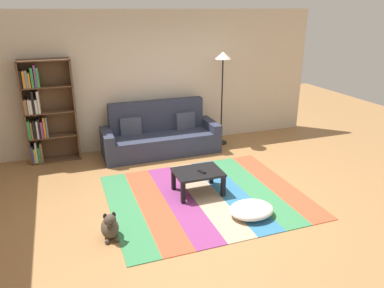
{
  "coord_description": "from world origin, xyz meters",
  "views": [
    {
      "loc": [
        -1.9,
        -4.66,
        2.72
      ],
      "look_at": [
        0.0,
        0.58,
        0.65
      ],
      "focal_mm": 34.48,
      "sensor_mm": 36.0,
      "label": 1
    }
  ],
  "objects_px": {
    "coffee_table": "(198,175)",
    "tv_remote": "(202,171)",
    "standing_lamp": "(223,68)",
    "couch": "(160,136)",
    "dog": "(110,227)",
    "pouf": "(251,210)",
    "bookshelf": "(43,112)"
  },
  "relations": [
    {
      "from": "coffee_table",
      "to": "tv_remote",
      "type": "bearing_deg",
      "value": -50.85
    },
    {
      "from": "standing_lamp",
      "to": "tv_remote",
      "type": "bearing_deg",
      "value": -121.39
    },
    {
      "from": "couch",
      "to": "dog",
      "type": "bearing_deg",
      "value": -117.52
    },
    {
      "from": "pouf",
      "to": "tv_remote",
      "type": "xyz_separation_m",
      "value": [
        -0.41,
        0.84,
        0.28
      ]
    },
    {
      "from": "coffee_table",
      "to": "tv_remote",
      "type": "relative_size",
      "value": 4.82
    },
    {
      "from": "dog",
      "to": "standing_lamp",
      "type": "xyz_separation_m",
      "value": [
        2.72,
        2.7,
        1.43
      ]
    },
    {
      "from": "bookshelf",
      "to": "pouf",
      "type": "xyz_separation_m",
      "value": [
        2.61,
        -3.07,
        -0.84
      ]
    },
    {
      "from": "dog",
      "to": "tv_remote",
      "type": "height_order",
      "value": "dog"
    },
    {
      "from": "couch",
      "to": "pouf",
      "type": "relative_size",
      "value": 3.58
    },
    {
      "from": "dog",
      "to": "bookshelf",
      "type": "bearing_deg",
      "value": 103.65
    },
    {
      "from": "couch",
      "to": "coffee_table",
      "type": "distance_m",
      "value": 1.9
    },
    {
      "from": "pouf",
      "to": "dog",
      "type": "bearing_deg",
      "value": 175.61
    },
    {
      "from": "pouf",
      "to": "dog",
      "type": "xyz_separation_m",
      "value": [
        -1.9,
        0.15,
        0.06
      ]
    },
    {
      "from": "coffee_table",
      "to": "standing_lamp",
      "type": "bearing_deg",
      "value": 57.06
    },
    {
      "from": "dog",
      "to": "tv_remote",
      "type": "distance_m",
      "value": 1.66
    },
    {
      "from": "couch",
      "to": "dog",
      "type": "relative_size",
      "value": 5.69
    },
    {
      "from": "bookshelf",
      "to": "tv_remote",
      "type": "bearing_deg",
      "value": -45.33
    },
    {
      "from": "standing_lamp",
      "to": "coffee_table",
      "type": "bearing_deg",
      "value": -122.94
    },
    {
      "from": "couch",
      "to": "standing_lamp",
      "type": "height_order",
      "value": "standing_lamp"
    },
    {
      "from": "coffee_table",
      "to": "dog",
      "type": "distance_m",
      "value": 1.64
    },
    {
      "from": "couch",
      "to": "coffee_table",
      "type": "xyz_separation_m",
      "value": [
        0.08,
        -1.89,
        -0.03
      ]
    },
    {
      "from": "coffee_table",
      "to": "tv_remote",
      "type": "xyz_separation_m",
      "value": [
        0.04,
        -0.05,
        0.07
      ]
    },
    {
      "from": "coffee_table",
      "to": "couch",
      "type": "bearing_deg",
      "value": 92.39
    },
    {
      "from": "couch",
      "to": "pouf",
      "type": "bearing_deg",
      "value": -79.24
    },
    {
      "from": "couch",
      "to": "coffee_table",
      "type": "bearing_deg",
      "value": -87.61
    },
    {
      "from": "coffee_table",
      "to": "standing_lamp",
      "type": "height_order",
      "value": "standing_lamp"
    },
    {
      "from": "tv_remote",
      "to": "coffee_table",
      "type": "bearing_deg",
      "value": 108.87
    },
    {
      "from": "dog",
      "to": "tv_remote",
      "type": "relative_size",
      "value": 2.65
    },
    {
      "from": "coffee_table",
      "to": "dog",
      "type": "height_order",
      "value": "dog"
    },
    {
      "from": "pouf",
      "to": "standing_lamp",
      "type": "distance_m",
      "value": 3.31
    },
    {
      "from": "coffee_table",
      "to": "standing_lamp",
      "type": "relative_size",
      "value": 0.38
    },
    {
      "from": "couch",
      "to": "bookshelf",
      "type": "xyz_separation_m",
      "value": [
        -2.08,
        0.29,
        0.61
      ]
    }
  ]
}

